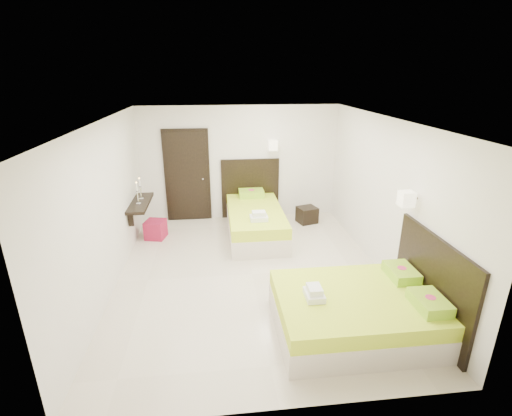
{
  "coord_description": "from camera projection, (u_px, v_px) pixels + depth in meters",
  "views": [
    {
      "loc": [
        -0.56,
        -5.57,
        3.27
      ],
      "look_at": [
        0.1,
        0.3,
        1.1
      ],
      "focal_mm": 26.0,
      "sensor_mm": 36.0,
      "label": 1
    }
  ],
  "objects": [
    {
      "name": "floor",
      "position": [
        252.0,
        274.0,
        6.38
      ],
      "size": [
        5.5,
        5.5,
        0.0
      ],
      "primitive_type": "plane",
      "color": "beige",
      "rests_on": "ground"
    },
    {
      "name": "bed_single",
      "position": [
        255.0,
        219.0,
        7.89
      ],
      "size": [
        1.35,
        2.25,
        1.85
      ],
      "color": "beige",
      "rests_on": "ground"
    },
    {
      "name": "bed_double",
      "position": [
        361.0,
        309.0,
        4.92
      ],
      "size": [
        2.08,
        1.77,
        1.72
      ],
      "color": "beige",
      "rests_on": "ground"
    },
    {
      "name": "nightstand",
      "position": [
        307.0,
        215.0,
        8.53
      ],
      "size": [
        0.5,
        0.47,
        0.37
      ],
      "primitive_type": "cube",
      "rotation": [
        0.0,
        0.0,
        0.29
      ],
      "color": "black",
      "rests_on": "ground"
    },
    {
      "name": "ottoman",
      "position": [
        156.0,
        229.0,
        7.72
      ],
      "size": [
        0.46,
        0.46,
        0.38
      ],
      "primitive_type": "cube",
      "rotation": [
        0.0,
        0.0,
        -0.23
      ],
      "color": "maroon",
      "rests_on": "ground"
    },
    {
      "name": "door",
      "position": [
        187.0,
        176.0,
        8.41
      ],
      "size": [
        1.02,
        0.15,
        2.14
      ],
      "color": "black",
      "rests_on": "ground"
    },
    {
      "name": "console_shelf",
      "position": [
        140.0,
        203.0,
        7.38
      ],
      "size": [
        0.35,
        1.2,
        0.78
      ],
      "color": "black",
      "rests_on": "ground"
    }
  ]
}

